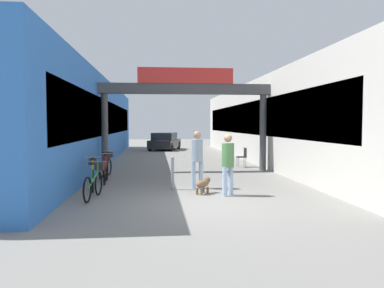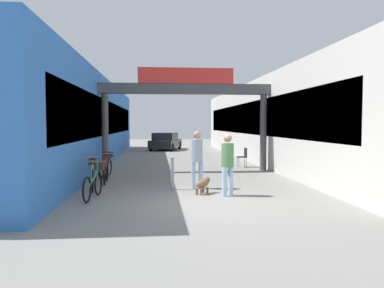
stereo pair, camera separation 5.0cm
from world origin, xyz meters
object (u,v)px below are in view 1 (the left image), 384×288
bicycle_orange_second (93,175)px  bicycle_red_third (106,169)px  cafe_chair_black_nearer (243,155)px  pedestrian_companion (197,155)px  bicycle_green_nearest (94,182)px  parked_car_black (165,142)px  bicycle_black_farthest (106,165)px  pedestrian_with_dog (228,160)px  bollard_post_metal (173,173)px  dog_on_leash (203,184)px

bicycle_orange_second → bicycle_red_third: (0.22, 1.35, 0.00)m
bicycle_orange_second → cafe_chair_black_nearer: 7.96m
pedestrian_companion → bicycle_green_nearest: pedestrian_companion is taller
parked_car_black → pedestrian_companion: bearing=-88.1°
bicycle_black_farthest → cafe_chair_black_nearer: 6.45m
bicycle_black_farthest → cafe_chair_black_nearer: bearing=24.1°
bicycle_black_farthest → bicycle_red_third: bearing=-82.5°
pedestrian_with_dog → bicycle_orange_second: size_ratio=1.02×
bicycle_black_farthest → bollard_post_metal: bollard_post_metal is taller
pedestrian_companion → dog_on_leash: size_ratio=2.86×
dog_on_leash → bicycle_orange_second: bearing=161.8°
bicycle_orange_second → bicycle_black_farthest: 2.68m
pedestrian_with_dog → dog_on_leash: bearing=151.1°
bicycle_orange_second → cafe_chair_black_nearer: bicycle_orange_second is taller
bicycle_green_nearest → parked_car_black: parked_car_black is taller
pedestrian_with_dog → bollard_post_metal: pedestrian_with_dog is taller
bicycle_red_third → bicycle_black_farthest: bearing=97.5°
pedestrian_companion → bicycle_red_third: size_ratio=1.05×
bicycle_orange_second → cafe_chair_black_nearer: size_ratio=1.88×
pedestrian_with_dog → pedestrian_companion: pedestrian_companion is taller
dog_on_leash → bicycle_green_nearest: bearing=-173.1°
parked_car_black → bicycle_orange_second: bearing=-98.6°
pedestrian_companion → cafe_chair_black_nearer: pedestrian_companion is taller
bicycle_green_nearest → bicycle_black_farthest: 4.11m
bicycle_red_third → parked_car_black: bearing=81.5°
dog_on_leash → bicycle_red_third: bicycle_red_third is taller
pedestrian_with_dog → pedestrian_companion: 1.43m
bicycle_green_nearest → bicycle_black_farthest: (-0.23, 4.11, 0.00)m
bicycle_black_farthest → parked_car_black: (2.56, 14.56, 0.21)m
dog_on_leash → bicycle_green_nearest: 3.02m
dog_on_leash → bollard_post_metal: size_ratio=0.61×
pedestrian_companion → cafe_chair_black_nearer: bearing=63.5°
bicycle_green_nearest → pedestrian_with_dog: bearing=0.1°
bollard_post_metal → cafe_chair_black_nearer: bollard_post_metal is taller
pedestrian_with_dog → pedestrian_companion: size_ratio=0.97×
pedestrian_with_dog → cafe_chair_black_nearer: (2.03, 6.73, -0.44)m
pedestrian_with_dog → dog_on_leash: pedestrian_with_dog is taller
bicycle_green_nearest → cafe_chair_black_nearer: bicycle_green_nearest is taller
dog_on_leash → bicycle_red_third: bearing=141.5°
pedestrian_companion → bicycle_orange_second: 3.25m
dog_on_leash → bicycle_orange_second: 3.45m
bicycle_green_nearest → pedestrian_companion: bearing=23.0°
pedestrian_with_dog → parked_car_black: (-1.30, 18.66, -0.34)m
bicycle_orange_second → bicycle_red_third: size_ratio=0.99×
pedestrian_companion → bicycle_orange_second: (-3.19, 0.19, -0.59)m
pedestrian_companion → bicycle_orange_second: size_ratio=1.06×
bicycle_green_nearest → bollard_post_metal: size_ratio=1.66×
bicycle_red_third → bicycle_orange_second: bearing=-99.3°
pedestrian_with_dog → parked_car_black: 18.71m
bicycle_orange_second → bollard_post_metal: (2.42, -0.33, 0.08)m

